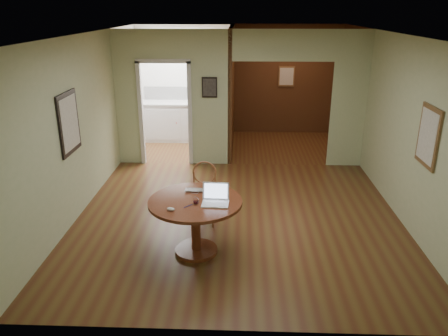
{
  "coord_description": "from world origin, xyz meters",
  "views": [
    {
      "loc": [
        0.02,
        -6.08,
        3.1
      ],
      "look_at": [
        -0.21,
        -0.2,
        0.91
      ],
      "focal_mm": 35.0,
      "sensor_mm": 36.0,
      "label": 1
    }
  ],
  "objects_px": {
    "chair": "(204,189)",
    "dining_table": "(195,214)",
    "closed_laptop": "(196,192)",
    "open_laptop": "(216,198)"
  },
  "relations": [
    {
      "from": "dining_table",
      "to": "closed_laptop",
      "type": "xyz_separation_m",
      "value": [
        -0.02,
        0.25,
        0.21
      ]
    },
    {
      "from": "chair",
      "to": "closed_laptop",
      "type": "bearing_deg",
      "value": -94.45
    },
    {
      "from": "open_laptop",
      "to": "closed_laptop",
      "type": "distance_m",
      "value": 0.42
    },
    {
      "from": "dining_table",
      "to": "chair",
      "type": "bearing_deg",
      "value": 87.5
    },
    {
      "from": "dining_table",
      "to": "chair",
      "type": "relative_size",
      "value": 1.29
    },
    {
      "from": "open_laptop",
      "to": "closed_laptop",
      "type": "relative_size",
      "value": 1.17
    },
    {
      "from": "chair",
      "to": "dining_table",
      "type": "bearing_deg",
      "value": -91.72
    },
    {
      "from": "closed_laptop",
      "to": "dining_table",
      "type": "bearing_deg",
      "value": -84.8
    },
    {
      "from": "dining_table",
      "to": "open_laptop",
      "type": "bearing_deg",
      "value": -10.38
    },
    {
      "from": "chair",
      "to": "closed_laptop",
      "type": "xyz_separation_m",
      "value": [
        -0.06,
        -0.65,
        0.25
      ]
    }
  ]
}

